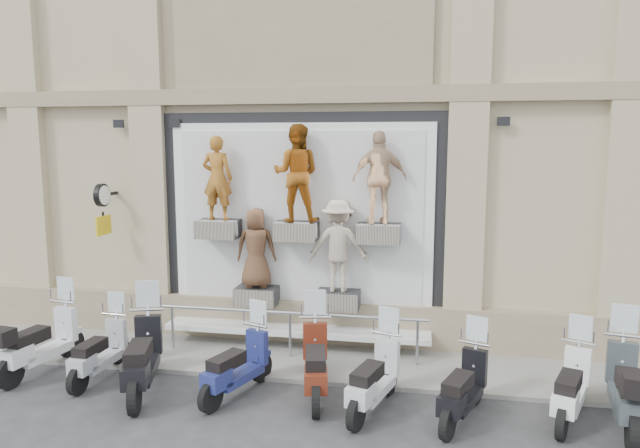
{
  "coord_description": "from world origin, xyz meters",
  "views": [
    {
      "loc": [
        2.36,
        -7.77,
        3.99
      ],
      "look_at": [
        0.58,
        1.9,
        2.57
      ],
      "focal_mm": 32.0,
      "sensor_mm": 36.0,
      "label": 1
    }
  ],
  "objects_px": {
    "clock_sign_bracket": "(103,203)",
    "scooter_h": "(464,374)",
    "scooter_d": "(142,342)",
    "guard_rail": "(290,336)",
    "scooter_g": "(374,365)",
    "scooter_b": "(41,329)",
    "scooter_e": "(237,353)",
    "scooter_i": "(572,373)",
    "scooter_j": "(628,372)",
    "scooter_f": "(315,349)",
    "scooter_c": "(99,340)"
  },
  "relations": [
    {
      "from": "scooter_c",
      "to": "scooter_d",
      "type": "bearing_deg",
      "value": -17.93
    },
    {
      "from": "guard_rail",
      "to": "scooter_c",
      "type": "bearing_deg",
      "value": -154.8
    },
    {
      "from": "scooter_e",
      "to": "scooter_d",
      "type": "bearing_deg",
      "value": -154.8
    },
    {
      "from": "scooter_d",
      "to": "scooter_e",
      "type": "relative_size",
      "value": 1.18
    },
    {
      "from": "scooter_f",
      "to": "scooter_g",
      "type": "relative_size",
      "value": 1.08
    },
    {
      "from": "clock_sign_bracket",
      "to": "scooter_b",
      "type": "height_order",
      "value": "clock_sign_bracket"
    },
    {
      "from": "guard_rail",
      "to": "scooter_f",
      "type": "height_order",
      "value": "scooter_f"
    },
    {
      "from": "guard_rail",
      "to": "scooter_f",
      "type": "xyz_separation_m",
      "value": [
        0.74,
        -1.37,
        0.32
      ]
    },
    {
      "from": "scooter_g",
      "to": "scooter_f",
      "type": "bearing_deg",
      "value": 176.89
    },
    {
      "from": "clock_sign_bracket",
      "to": "scooter_b",
      "type": "distance_m",
      "value": 2.71
    },
    {
      "from": "guard_rail",
      "to": "clock_sign_bracket",
      "type": "distance_m",
      "value": 4.57
    },
    {
      "from": "scooter_g",
      "to": "scooter_j",
      "type": "bearing_deg",
      "value": 20.0
    },
    {
      "from": "clock_sign_bracket",
      "to": "scooter_j",
      "type": "distance_m",
      "value": 9.55
    },
    {
      "from": "scooter_c",
      "to": "scooter_g",
      "type": "relative_size",
      "value": 0.95
    },
    {
      "from": "scooter_h",
      "to": "scooter_i",
      "type": "bearing_deg",
      "value": 32.29
    },
    {
      "from": "scooter_d",
      "to": "scooter_e",
      "type": "bearing_deg",
      "value": -12.2
    },
    {
      "from": "scooter_e",
      "to": "scooter_i",
      "type": "relative_size",
      "value": 1.0
    },
    {
      "from": "scooter_d",
      "to": "scooter_i",
      "type": "distance_m",
      "value": 6.51
    },
    {
      "from": "scooter_f",
      "to": "scooter_c",
      "type": "bearing_deg",
      "value": 168.93
    },
    {
      "from": "guard_rail",
      "to": "scooter_i",
      "type": "height_order",
      "value": "scooter_i"
    },
    {
      "from": "scooter_g",
      "to": "scooter_h",
      "type": "relative_size",
      "value": 1.03
    },
    {
      "from": "scooter_g",
      "to": "scooter_i",
      "type": "xyz_separation_m",
      "value": [
        2.81,
        0.23,
        -0.01
      ]
    },
    {
      "from": "guard_rail",
      "to": "scooter_d",
      "type": "height_order",
      "value": "scooter_d"
    },
    {
      "from": "guard_rail",
      "to": "scooter_f",
      "type": "relative_size",
      "value": 2.63
    },
    {
      "from": "clock_sign_bracket",
      "to": "scooter_c",
      "type": "relative_size",
      "value": 0.6
    },
    {
      "from": "clock_sign_bracket",
      "to": "scooter_d",
      "type": "bearing_deg",
      "value": -49.39
    },
    {
      "from": "guard_rail",
      "to": "scooter_i",
      "type": "bearing_deg",
      "value": -18.37
    },
    {
      "from": "scooter_b",
      "to": "scooter_e",
      "type": "distance_m",
      "value": 3.65
    },
    {
      "from": "scooter_e",
      "to": "scooter_j",
      "type": "height_order",
      "value": "scooter_j"
    },
    {
      "from": "scooter_e",
      "to": "scooter_g",
      "type": "distance_m",
      "value": 2.17
    },
    {
      "from": "scooter_b",
      "to": "scooter_d",
      "type": "xyz_separation_m",
      "value": [
        2.11,
        -0.42,
        0.06
      ]
    },
    {
      "from": "scooter_j",
      "to": "scooter_f",
      "type": "bearing_deg",
      "value": -171.52
    },
    {
      "from": "scooter_e",
      "to": "scooter_f",
      "type": "relative_size",
      "value": 0.91
    },
    {
      "from": "clock_sign_bracket",
      "to": "scooter_h",
      "type": "distance_m",
      "value": 7.53
    },
    {
      "from": "scooter_c",
      "to": "scooter_f",
      "type": "height_order",
      "value": "scooter_f"
    },
    {
      "from": "clock_sign_bracket",
      "to": "scooter_d",
      "type": "xyz_separation_m",
      "value": [
        1.9,
        -2.22,
        -1.96
      ]
    },
    {
      "from": "clock_sign_bracket",
      "to": "scooter_e",
      "type": "distance_m",
      "value": 4.51
    },
    {
      "from": "scooter_c",
      "to": "scooter_e",
      "type": "distance_m",
      "value": 2.5
    },
    {
      "from": "scooter_i",
      "to": "scooter_j",
      "type": "height_order",
      "value": "scooter_j"
    },
    {
      "from": "guard_rail",
      "to": "scooter_i",
      "type": "xyz_separation_m",
      "value": [
        4.5,
        -1.49,
        0.25
      ]
    },
    {
      "from": "guard_rail",
      "to": "scooter_g",
      "type": "height_order",
      "value": "scooter_g"
    },
    {
      "from": "clock_sign_bracket",
      "to": "scooter_g",
      "type": "bearing_deg",
      "value": -21.38
    },
    {
      "from": "scooter_d",
      "to": "scooter_h",
      "type": "distance_m",
      "value": 4.98
    },
    {
      "from": "clock_sign_bracket",
      "to": "scooter_j",
      "type": "relative_size",
      "value": 0.52
    },
    {
      "from": "scooter_g",
      "to": "clock_sign_bracket",
      "type": "bearing_deg",
      "value": 175.53
    },
    {
      "from": "scooter_f",
      "to": "scooter_j",
      "type": "relative_size",
      "value": 0.98
    },
    {
      "from": "scooter_e",
      "to": "guard_rail",
      "type": "bearing_deg",
      "value": 93.14
    },
    {
      "from": "guard_rail",
      "to": "scooter_g",
      "type": "bearing_deg",
      "value": -45.5
    },
    {
      "from": "scooter_c",
      "to": "scooter_d",
      "type": "distance_m",
      "value": 1.04
    },
    {
      "from": "scooter_c",
      "to": "scooter_j",
      "type": "bearing_deg",
      "value": 1.12
    }
  ]
}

